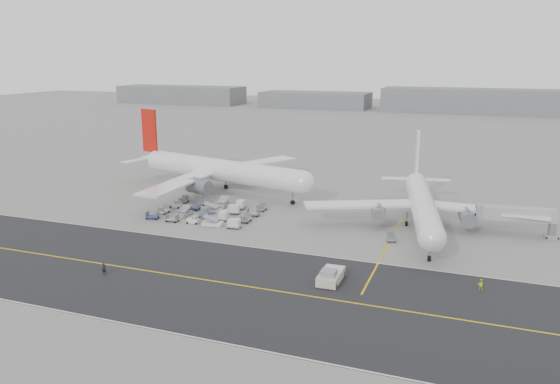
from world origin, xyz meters
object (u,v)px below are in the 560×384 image
(jet_bridge, at_px, (517,215))
(ground_crew_a, at_px, (104,269))
(airliner_a, at_px, (218,170))
(ground_crew_b, at_px, (481,285))
(pushback_tug, at_px, (331,276))
(airliner_b, at_px, (422,204))

(jet_bridge, distance_m, ground_crew_a, 73.67)
(airliner_a, xyz_separation_m, ground_crew_a, (7.57, -54.00, -4.57))
(jet_bridge, height_order, ground_crew_b, jet_bridge)
(pushback_tug, distance_m, ground_crew_a, 34.64)
(ground_crew_a, relative_size, ground_crew_b, 1.10)
(jet_bridge, relative_size, ground_crew_b, 8.87)
(airliner_b, xyz_separation_m, ground_crew_b, (11.43, -27.60, -3.84))
(pushback_tug, height_order, jet_bridge, jet_bridge)
(airliner_a, height_order, jet_bridge, airliner_a)
(pushback_tug, relative_size, ground_crew_b, 4.86)
(pushback_tug, bearing_deg, airliner_b, 73.08)
(airliner_a, relative_size, airliner_b, 1.16)
(airliner_a, xyz_separation_m, pushback_tug, (40.93, -44.66, -4.54))
(jet_bridge, xyz_separation_m, ground_crew_a, (-60.02, -42.62, -2.96))
(ground_crew_a, bearing_deg, airliner_b, 22.71)
(airliner_b, xyz_separation_m, jet_bridge, (17.16, 0.90, -0.79))
(pushback_tug, relative_size, jet_bridge, 0.55)
(ground_crew_b, bearing_deg, airliner_b, -70.75)
(pushback_tug, bearing_deg, ground_crew_b, 12.32)
(airliner_a, bearing_deg, ground_crew_b, -108.70)
(airliner_a, relative_size, ground_crew_b, 32.25)
(airliner_b, height_order, pushback_tug, airliner_b)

